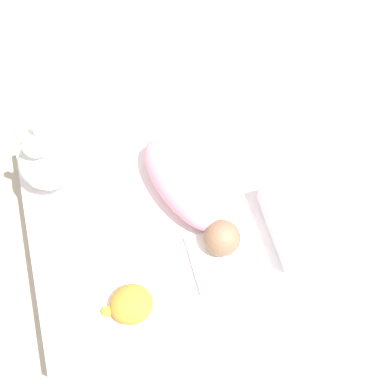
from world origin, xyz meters
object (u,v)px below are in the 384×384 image
Objects in this scene: pillow at (321,216)px; bunny_plush at (46,160)px; swaddled_baby at (188,193)px; turtle_plush at (131,304)px.

bunny_plush is (0.91, -0.46, 0.07)m from pillow.
swaddled_baby is 1.56× the size of bunny_plush.
turtle_plush is (0.29, 0.33, -0.03)m from swaddled_baby.
pillow is (-0.44, 0.21, -0.02)m from swaddled_baby.
turtle_plush is at bearing 106.96° from bunny_plush.
swaddled_baby is 3.08× the size of turtle_plush.
bunny_plush is 1.97× the size of turtle_plush.
bunny_plush reaches higher than turtle_plush.
bunny_plush is at bearing -73.04° from turtle_plush.
turtle_plush is (-0.17, 0.57, -0.09)m from bunny_plush.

